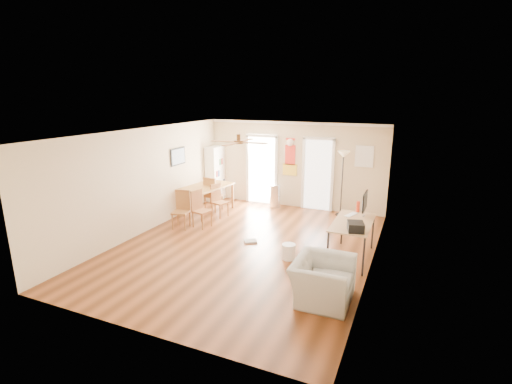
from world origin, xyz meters
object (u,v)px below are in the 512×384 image
at_px(torchiere_lamp, 342,184).
at_px(wastebasket_a, 289,252).
at_px(bookshelf, 216,173).
at_px(dining_chair_right_b, 202,209).
at_px(trash_can, 275,196).
at_px(dining_chair_far, 213,194).
at_px(computer_desk, 352,240).
at_px(dining_table, 207,199).
at_px(printer, 356,227).
at_px(dining_chair_right_a, 220,201).
at_px(dining_chair_near, 181,210).
at_px(armchair, 323,280).

height_order(torchiere_lamp, wastebasket_a, torchiere_lamp).
height_order(bookshelf, dining_chair_right_b, bookshelf).
bearing_deg(trash_can, dining_chair_far, -147.23).
distance_m(bookshelf, computer_desk, 5.68).
height_order(dining_table, printer, printer).
distance_m(bookshelf, dining_chair_right_a, 1.82).
relative_size(computer_desk, printer, 4.41).
distance_m(dining_chair_right_b, dining_chair_far, 1.47).
bearing_deg(dining_chair_far, computer_desk, 162.52).
distance_m(dining_chair_far, torchiere_lamp, 3.76).
xyz_separation_m(dining_chair_near, dining_chair_far, (0.00, 1.69, 0.02)).
height_order(dining_chair_right_a, armchair, dining_chair_right_a).
height_order(dining_chair_right_a, computer_desk, dining_chair_right_a).
distance_m(dining_table, dining_chair_far, 0.28).
bearing_deg(armchair, torchiere_lamp, 7.11).
relative_size(dining_chair_near, trash_can, 1.37).
height_order(dining_chair_far, wastebasket_a, dining_chair_far).
bearing_deg(dining_chair_far, printer, 157.47).
distance_m(dining_chair_near, trash_can, 3.13).
xyz_separation_m(printer, armchair, (-0.30, -1.32, -0.56)).
bearing_deg(wastebasket_a, computer_desk, 24.89).
bearing_deg(torchiere_lamp, dining_chair_far, -163.75).
relative_size(dining_table, dining_chair_right_b, 1.64).
bearing_deg(bookshelf, armchair, -60.21).
relative_size(dining_chair_right_a, dining_chair_near, 0.94).
bearing_deg(torchiere_lamp, dining_chair_near, -142.66).
relative_size(dining_chair_far, trash_can, 1.44).
height_order(bookshelf, computer_desk, bookshelf).
height_order(dining_table, wastebasket_a, dining_table).
height_order(dining_chair_right_b, computer_desk, dining_chair_right_b).
xyz_separation_m(dining_chair_right_a, dining_chair_near, (-0.46, -1.26, 0.03)).
bearing_deg(wastebasket_a, trash_can, 115.15).
height_order(dining_chair_right_b, dining_chair_near, dining_chair_near).
height_order(dining_chair_right_b, armchair, dining_chair_right_b).
height_order(bookshelf, dining_chair_right_a, bookshelf).
bearing_deg(armchair, dining_chair_right_b, 58.26).
xyz_separation_m(trash_can, computer_desk, (2.80, -2.84, 0.06)).
bearing_deg(dining_chair_right_a, torchiere_lamp, -46.67).
distance_m(dining_chair_right_b, computer_desk, 3.94).
height_order(dining_table, armchair, dining_table).
height_order(dining_chair_far, torchiere_lamp, torchiere_lamp).
height_order(dining_table, dining_chair_far, dining_chair_far).
bearing_deg(printer, dining_chair_far, 136.40).
bearing_deg(bookshelf, dining_chair_right_b, -83.77).
relative_size(bookshelf, wastebasket_a, 5.35).
height_order(dining_chair_right_a, torchiere_lamp, torchiere_lamp).
xyz_separation_m(dining_table, printer, (4.60, -2.12, 0.51)).
distance_m(torchiere_lamp, wastebasket_a, 3.53).
relative_size(bookshelf, computer_desk, 1.15).
xyz_separation_m(bookshelf, wastebasket_a, (3.67, -3.44, -0.72)).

